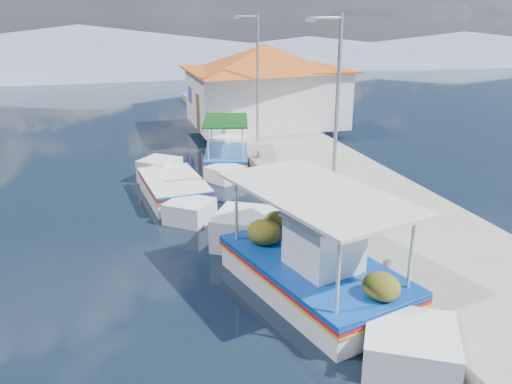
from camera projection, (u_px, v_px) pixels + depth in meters
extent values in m
plane|color=black|center=(210.00, 257.00, 14.49)|extent=(160.00, 160.00, 0.00)
cube|color=#A09E96|center=(321.00, 172.00, 21.40)|extent=(5.00, 44.00, 0.50)
cylinder|color=#A5A8AD|center=(386.00, 267.00, 12.55)|extent=(0.20, 0.20, 0.30)
cylinder|color=#A5A8AD|center=(310.00, 199.00, 17.09)|extent=(0.20, 0.20, 0.30)
cylinder|color=#A5A8AD|center=(259.00, 154.00, 22.53)|extent=(0.20, 0.20, 0.30)
cylinder|color=#A5A8AD|center=(228.00, 127.00, 27.98)|extent=(0.20, 0.20, 0.30)
cube|color=white|center=(313.00, 283.00, 12.59)|extent=(3.63, 5.35, 1.07)
cube|color=white|center=(299.00, 226.00, 15.60)|extent=(2.44, 2.44, 1.18)
cube|color=white|center=(335.00, 366.00, 9.63)|extent=(2.37, 2.37, 1.01)
cube|color=#0B3D98|center=(314.00, 265.00, 12.43)|extent=(3.74, 5.51, 0.07)
cube|color=red|center=(314.00, 268.00, 12.46)|extent=(3.74, 5.51, 0.06)
cube|color=gold|center=(314.00, 271.00, 12.48)|extent=(3.74, 5.51, 0.05)
cube|color=#0B3D98|center=(314.00, 262.00, 12.40)|extent=(3.75, 5.47, 0.06)
cube|color=brown|center=(314.00, 263.00, 12.41)|extent=(3.41, 5.21, 0.06)
cube|color=white|center=(317.00, 246.00, 11.89)|extent=(1.69, 1.76, 1.24)
cube|color=silver|center=(318.00, 220.00, 11.68)|extent=(1.84, 1.90, 0.07)
cylinder|color=beige|center=(269.00, 199.00, 14.03)|extent=(0.08, 0.08, 1.80)
cylinder|color=beige|center=(341.00, 199.00, 14.08)|extent=(0.08, 0.08, 1.80)
cylinder|color=beige|center=(279.00, 270.00, 10.16)|extent=(0.08, 0.08, 1.80)
cylinder|color=beige|center=(379.00, 269.00, 10.21)|extent=(0.08, 0.08, 1.80)
cube|color=silver|center=(317.00, 193.00, 11.82)|extent=(3.75, 5.38, 0.08)
ellipsoid|color=#505416|center=(290.00, 226.00, 13.79)|extent=(0.86, 0.94, 0.64)
ellipsoid|color=#505416|center=(316.00, 219.00, 14.35)|extent=(0.72, 0.79, 0.54)
ellipsoid|color=#505416|center=(339.00, 296.00, 10.41)|extent=(0.77, 0.84, 0.57)
sphere|color=#FF2608|center=(357.00, 220.00, 12.80)|extent=(0.45, 0.45, 0.45)
cube|color=white|center=(226.00, 162.00, 23.10)|extent=(2.56, 3.67, 0.85)
cube|color=white|center=(205.00, 149.00, 24.89)|extent=(1.77, 1.77, 0.94)
cube|color=white|center=(250.00, 174.00, 21.33)|extent=(1.72, 1.72, 0.81)
cube|color=#0B3D98|center=(226.00, 153.00, 22.97)|extent=(2.63, 3.78, 0.05)
cube|color=red|center=(226.00, 155.00, 23.00)|extent=(2.63, 3.78, 0.04)
cube|color=gold|center=(226.00, 156.00, 23.02)|extent=(2.63, 3.78, 0.04)
cube|color=#1C57AC|center=(226.00, 152.00, 22.95)|extent=(2.64, 3.75, 0.04)
cube|color=brown|center=(226.00, 152.00, 22.96)|extent=(2.40, 3.57, 0.04)
cylinder|color=beige|center=(198.00, 132.00, 23.52)|extent=(0.06, 0.06, 1.43)
cylinder|color=beige|center=(226.00, 129.00, 24.21)|extent=(0.06, 0.06, 1.43)
cylinder|color=beige|center=(226.00, 145.00, 21.24)|extent=(0.06, 0.06, 1.43)
cylinder|color=beige|center=(256.00, 141.00, 21.93)|extent=(0.06, 0.06, 1.43)
cube|color=#0C4011|center=(226.00, 120.00, 22.49)|extent=(2.64, 3.69, 0.06)
cube|color=white|center=(174.00, 193.00, 18.96)|extent=(2.24, 3.76, 1.00)
cube|color=white|center=(172.00, 171.00, 21.15)|extent=(1.92, 1.92, 1.11)
cube|color=white|center=(176.00, 216.00, 16.80)|extent=(1.87, 1.87, 0.95)
cube|color=#0B3D98|center=(173.00, 181.00, 18.80)|extent=(2.30, 3.87, 0.06)
cube|color=red|center=(173.00, 183.00, 18.83)|extent=(2.30, 3.87, 0.05)
cube|color=gold|center=(173.00, 185.00, 18.86)|extent=(2.30, 3.87, 0.04)
cube|color=white|center=(173.00, 179.00, 18.78)|extent=(2.32, 3.84, 0.05)
cube|color=brown|center=(173.00, 180.00, 18.79)|extent=(2.08, 3.67, 0.05)
cube|color=white|center=(265.00, 97.00, 29.08)|extent=(8.00, 6.00, 3.00)
cube|color=#B64B19|center=(265.00, 69.00, 28.57)|extent=(8.64, 6.48, 0.10)
pyramid|color=#B64B19|center=(265.00, 57.00, 28.35)|extent=(10.49, 10.49, 1.40)
cube|color=brown|center=(198.00, 113.00, 27.29)|extent=(0.06, 1.00, 2.00)
cube|color=#0B3D98|center=(190.00, 95.00, 29.36)|extent=(0.06, 1.20, 0.90)
cylinder|color=#A5A8AD|center=(337.00, 113.00, 16.36)|extent=(0.12, 0.12, 6.00)
cylinder|color=#A5A8AD|center=(326.00, 18.00, 15.30)|extent=(1.00, 0.08, 0.08)
cube|color=#A5A8AD|center=(310.00, 20.00, 15.18)|extent=(0.30, 0.14, 0.14)
cylinder|color=#A5A8AD|center=(258.00, 79.00, 24.53)|extent=(0.12, 0.12, 6.00)
cylinder|color=#A5A8AD|center=(247.00, 16.00, 23.47)|extent=(1.00, 0.08, 0.08)
cube|color=#A5A8AD|center=(236.00, 17.00, 23.36)|extent=(0.30, 0.14, 0.14)
cone|color=gray|center=(80.00, 48.00, 63.23)|extent=(96.00, 96.00, 5.50)
cone|color=gray|center=(308.00, 51.00, 71.34)|extent=(76.80, 76.80, 3.80)
cone|color=gray|center=(463.00, 46.00, 77.81)|extent=(89.60, 89.60, 4.20)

